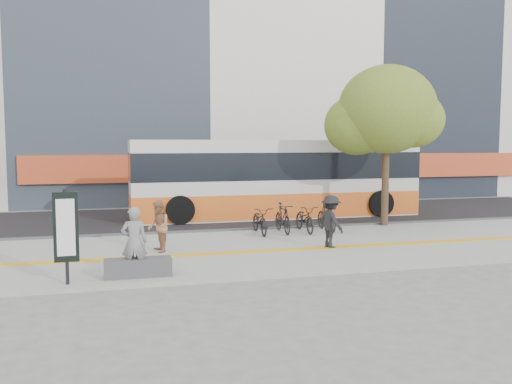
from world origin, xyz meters
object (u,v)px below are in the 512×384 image
object	(u,v)px
bench	(138,267)
bus	(276,181)
pedestrian_tan	(158,226)
pedestrian_dark	(331,222)
street_tree	(385,112)
seated_woman	(134,242)
signboard	(66,229)

from	to	relation	value
bench	bus	size ratio (longest dim) A/B	0.13
pedestrian_tan	pedestrian_dark	world-z (taller)	pedestrian_dark
street_tree	pedestrian_tan	size ratio (longest dim) A/B	4.10
bus	pedestrian_dark	size ratio (longest dim) A/B	7.80
street_tree	seated_woman	distance (m)	12.08
street_tree	seated_woman	size ratio (longest dim) A/B	3.70
signboard	bus	distance (m)	12.88
bench	seated_woman	bearing A→B (deg)	163.63
bus	street_tree	bearing A→B (deg)	-48.37
signboard	bus	xyz separation A→B (m)	(8.11, 10.01, 0.28)
signboard	seated_woman	distance (m)	1.62
bus	signboard	bearing A→B (deg)	-129.03
bench	pedestrian_dark	xyz separation A→B (m)	(5.95, 2.19, 0.59)
bench	street_tree	bearing A→B (deg)	31.62
pedestrian_tan	street_tree	bearing A→B (deg)	101.12
bus	pedestrian_tan	distance (m)	8.96
street_tree	pedestrian_tan	xyz separation A→B (m)	(-9.03, -3.14, -3.67)
bench	pedestrian_dark	distance (m)	6.36
bench	seated_woman	xyz separation A→B (m)	(-0.08, 0.02, 0.63)
street_tree	seated_woman	bearing A→B (deg)	-148.68
signboard	bus	size ratio (longest dim) A/B	0.17
signboard	pedestrian_dark	world-z (taller)	signboard
bus	seated_woman	world-z (taller)	bus
street_tree	pedestrian_dark	size ratio (longest dim) A/B	3.88
street_tree	signboard	bearing A→B (deg)	-150.93
seated_woman	bench	bearing A→B (deg)	168.61
bus	seated_woman	size ratio (longest dim) A/B	7.43
signboard	street_tree	world-z (taller)	street_tree
seated_woman	street_tree	bearing A→B (deg)	-143.70
pedestrian_tan	signboard	bearing A→B (deg)	-44.39
pedestrian_dark	signboard	bearing A→B (deg)	95.18
seated_woman	pedestrian_dark	size ratio (longest dim) A/B	1.05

